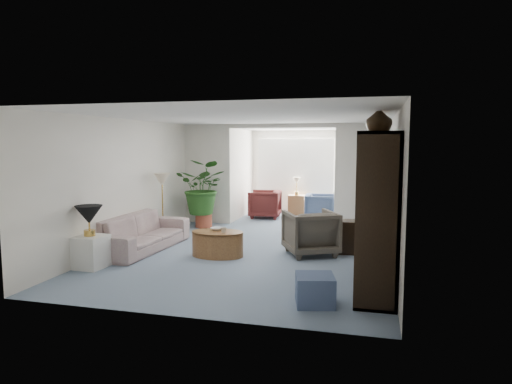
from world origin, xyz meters
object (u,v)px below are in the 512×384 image
(coffee_cup, at_px, (224,230))
(coffee_table, at_px, (218,244))
(table_lamp, at_px, (89,215))
(ottoman, at_px, (315,290))
(sofa, at_px, (142,232))
(sunroom_table, at_px, (296,205))
(sunroom_chair_maroon, at_px, (265,204))
(side_table_dark, at_px, (350,237))
(framed_picture, at_px, (392,164))
(entertainment_cabinet, at_px, (377,212))
(end_table, at_px, (90,252))
(coffee_bowl, at_px, (217,229))
(cabinet_urn, at_px, (379,120))
(wingback_chair, at_px, (310,232))
(floor_lamp, at_px, (162,180))
(plant_pot, at_px, (204,221))
(sunroom_chair_blue, at_px, (320,207))

(coffee_cup, bearing_deg, coffee_table, 146.31)
(table_lamp, xyz_separation_m, ottoman, (3.78, -0.78, -0.69))
(sofa, bearing_deg, coffee_cup, -93.64)
(table_lamp, xyz_separation_m, sunroom_table, (2.37, 6.29, -0.60))
(coffee_table, distance_m, sunroom_chair_maroon, 4.30)
(sunroom_chair_maroon, bearing_deg, side_table_dark, 31.52)
(framed_picture, height_order, entertainment_cabinet, entertainment_cabinet)
(end_table, height_order, table_lamp, table_lamp)
(coffee_table, bearing_deg, coffee_bowl, 116.57)
(cabinet_urn, bearing_deg, coffee_table, 166.80)
(sofa, height_order, coffee_bowl, sofa)
(coffee_table, bearing_deg, end_table, -144.77)
(coffee_bowl, bearing_deg, framed_picture, -0.61)
(wingback_chair, bearing_deg, floor_lamp, -40.29)
(end_table, height_order, side_table_dark, side_table_dark)
(framed_picture, xyz_separation_m, entertainment_cabinet, (-0.23, -1.21, -0.61))
(sofa, height_order, plant_pot, sofa)
(wingback_chair, height_order, cabinet_urn, cabinet_urn)
(plant_pot, bearing_deg, sunroom_table, 53.02)
(sofa, relative_size, wingback_chair, 2.55)
(plant_pot, bearing_deg, ottoman, -54.53)
(sofa, bearing_deg, sunroom_table, -20.58)
(wingback_chair, xyz_separation_m, cabinet_urn, (1.14, -1.19, 1.97))
(framed_picture, relative_size, table_lamp, 1.14)
(sofa, xyz_separation_m, side_table_dark, (3.87, 0.74, -0.03))
(coffee_table, distance_m, cabinet_urn, 3.55)
(plant_pot, xyz_separation_m, sunroom_chair_maroon, (1.11, 1.73, 0.22))
(floor_lamp, relative_size, cabinet_urn, 0.91)
(wingback_chair, distance_m, cabinet_urn, 2.57)
(cabinet_urn, bearing_deg, wingback_chair, 133.85)
(plant_pot, bearing_deg, sunroom_chair_blue, 33.43)
(sunroom_chair_maroon, bearing_deg, sunroom_table, 131.13)
(table_lamp, bearing_deg, wingback_chair, 27.95)
(end_table, relative_size, floor_lamp, 1.47)
(floor_lamp, xyz_separation_m, cabinet_urn, (4.48, -1.98, 1.13))
(sunroom_chair_maroon, bearing_deg, coffee_cup, -0.07)
(side_table_dark, xyz_separation_m, plant_pot, (-3.56, 1.72, -0.14))
(sunroom_chair_blue, relative_size, sunroom_table, 1.36)
(ottoman, distance_m, sunroom_chair_blue, 6.35)
(sofa, relative_size, coffee_table, 2.40)
(floor_lamp, relative_size, wingback_chair, 0.40)
(end_table, distance_m, coffee_cup, 2.24)
(ottoman, relative_size, sunroom_chair_maroon, 0.57)
(end_table, distance_m, table_lamp, 0.61)
(end_table, height_order, coffee_bowl, end_table)
(sofa, xyz_separation_m, floor_lamp, (-0.16, 1.23, 0.92))
(floor_lamp, height_order, plant_pot, floor_lamp)
(coffee_cup, relative_size, plant_pot, 0.27)
(floor_lamp, xyz_separation_m, coffee_table, (1.73, -1.33, -1.02))
(coffee_table, relative_size, wingback_chair, 1.06)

